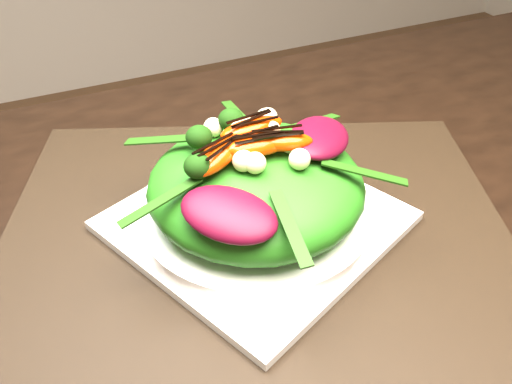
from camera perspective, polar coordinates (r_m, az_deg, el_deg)
name	(u,v)px	position (r m, az deg, el deg)	size (l,w,h in m)	color
placemat	(256,225)	(0.55, 0.00, -3.54)	(0.51, 0.38, 0.00)	black
plate_base	(256,220)	(0.55, 0.00, -3.02)	(0.24, 0.24, 0.01)	white
salad_bowl	(256,211)	(0.54, 0.00, -1.96)	(0.23, 0.23, 0.02)	white
lettuce_mound	(256,185)	(0.52, 0.00, 0.74)	(0.21, 0.21, 0.07)	#297115
radicchio_leaf	(320,137)	(0.52, 6.72, 5.73)	(0.08, 0.05, 0.02)	#450717
orange_segment	(245,143)	(0.50, -1.14, 5.15)	(0.07, 0.03, 0.02)	red
broccoli_floret	(170,147)	(0.51, -9.06, 4.71)	(0.03, 0.03, 0.03)	black
macadamia_nut	(317,172)	(0.47, 6.44, 2.09)	(0.02, 0.02, 0.02)	beige
balsamic_drizzle	(245,135)	(0.49, -1.16, 6.07)	(0.05, 0.00, 0.00)	black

